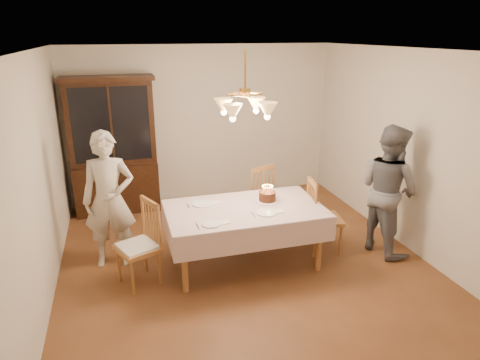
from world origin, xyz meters
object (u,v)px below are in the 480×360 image
object	(u,v)px
china_hutch	(114,148)
elderly_woman	(109,200)
dining_table	(245,213)
chair_far_side	(255,199)
birthday_cake	(267,197)

from	to	relation	value
china_hutch	elderly_woman	xyz separation A→B (m)	(-0.09, -1.79, -0.19)
dining_table	china_hutch	xyz separation A→B (m)	(-1.49, 2.25, 0.36)
elderly_woman	china_hutch	bearing A→B (deg)	93.68
chair_far_side	birthday_cake	world-z (taller)	chair_far_side
china_hutch	chair_far_side	bearing A→B (deg)	-33.42
china_hutch	birthday_cake	bearing A→B (deg)	-49.53
dining_table	birthday_cake	size ratio (longest dim) A/B	6.33
chair_far_side	birthday_cake	bearing A→B (deg)	-97.98
elderly_woman	birthday_cake	size ratio (longest dim) A/B	5.69
elderly_woman	birthday_cake	distance (m)	1.94
dining_table	birthday_cake	xyz separation A→B (m)	(0.34, 0.12, 0.14)
dining_table	chair_far_side	world-z (taller)	chair_far_side
chair_far_side	birthday_cake	xyz separation A→B (m)	(-0.12, -0.85, 0.38)
chair_far_side	birthday_cake	size ratio (longest dim) A/B	3.33
chair_far_side	elderly_woman	bearing A→B (deg)	-166.05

